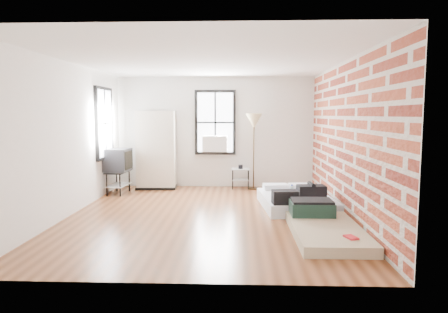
{
  "coord_description": "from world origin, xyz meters",
  "views": [
    {
      "loc": [
        0.61,
        -7.19,
        1.85
      ],
      "look_at": [
        0.32,
        0.3,
        1.06
      ],
      "focal_mm": 32.0,
      "sensor_mm": 36.0,
      "label": 1
    }
  ],
  "objects_px": {
    "mattress_bare": "(323,225)",
    "tv_stand": "(118,162)",
    "side_table": "(241,173)",
    "mattress_main": "(296,200)",
    "wardrobe": "(156,150)",
    "floor_lamp": "(254,124)"
  },
  "relations": [
    {
      "from": "mattress_bare",
      "to": "tv_stand",
      "type": "xyz_separation_m",
      "value": [
        -4.14,
        2.99,
        0.63
      ]
    },
    {
      "from": "mattress_bare",
      "to": "side_table",
      "type": "height_order",
      "value": "side_table"
    },
    {
      "from": "mattress_main",
      "to": "mattress_bare",
      "type": "xyz_separation_m",
      "value": [
        0.18,
        -1.73,
        -0.03
      ]
    },
    {
      "from": "wardrobe",
      "to": "tv_stand",
      "type": "relative_size",
      "value": 1.83
    },
    {
      "from": "wardrobe",
      "to": "mattress_main",
      "type": "bearing_deg",
      "value": -35.5
    },
    {
      "from": "floor_lamp",
      "to": "side_table",
      "type": "bearing_deg",
      "value": 167.82
    },
    {
      "from": "mattress_main",
      "to": "floor_lamp",
      "type": "relative_size",
      "value": 1.02
    },
    {
      "from": "mattress_bare",
      "to": "wardrobe",
      "type": "xyz_separation_m",
      "value": [
        -3.39,
        3.7,
        0.84
      ]
    },
    {
      "from": "tv_stand",
      "to": "wardrobe",
      "type": "bearing_deg",
      "value": 46.98
    },
    {
      "from": "mattress_bare",
      "to": "wardrobe",
      "type": "relative_size",
      "value": 1.0
    },
    {
      "from": "mattress_bare",
      "to": "side_table",
      "type": "bearing_deg",
      "value": 108.46
    },
    {
      "from": "mattress_main",
      "to": "mattress_bare",
      "type": "height_order",
      "value": "mattress_main"
    },
    {
      "from": "mattress_bare",
      "to": "floor_lamp",
      "type": "distance_m",
      "value": 4.1
    },
    {
      "from": "floor_lamp",
      "to": "wardrobe",
      "type": "bearing_deg",
      "value": -180.0
    },
    {
      "from": "mattress_main",
      "to": "side_table",
      "type": "bearing_deg",
      "value": 112.9
    },
    {
      "from": "wardrobe",
      "to": "side_table",
      "type": "height_order",
      "value": "wardrobe"
    },
    {
      "from": "floor_lamp",
      "to": "tv_stand",
      "type": "bearing_deg",
      "value": -167.4
    },
    {
      "from": "wardrobe",
      "to": "floor_lamp",
      "type": "height_order",
      "value": "wardrobe"
    },
    {
      "from": "wardrobe",
      "to": "floor_lamp",
      "type": "distance_m",
      "value": 2.52
    },
    {
      "from": "side_table",
      "to": "wardrobe",
      "type": "bearing_deg",
      "value": -178.1
    },
    {
      "from": "mattress_bare",
      "to": "floor_lamp",
      "type": "height_order",
      "value": "floor_lamp"
    },
    {
      "from": "floor_lamp",
      "to": "tv_stand",
      "type": "distance_m",
      "value": 3.37
    }
  ]
}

